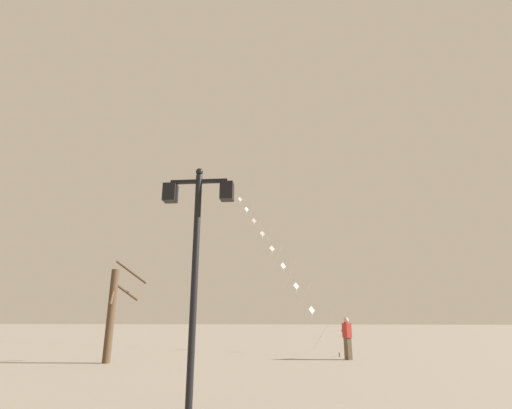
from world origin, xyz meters
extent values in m
plane|color=gray|center=(0.00, 20.00, 0.00)|extent=(160.00, 160.00, 0.00)
cylinder|color=black|center=(-2.42, 7.64, 2.38)|extent=(0.14, 0.14, 4.76)
sphere|color=black|center=(-2.42, 7.64, 4.84)|extent=(0.16, 0.16, 0.16)
cube|color=black|center=(-2.42, 7.64, 4.61)|extent=(1.27, 0.08, 0.08)
cube|color=black|center=(-3.05, 7.64, 4.36)|extent=(0.28, 0.28, 0.40)
cube|color=beige|center=(-3.05, 7.64, 4.36)|extent=(0.19, 0.19, 0.30)
cube|color=black|center=(-1.79, 7.64, 4.36)|extent=(0.28, 0.28, 0.40)
cube|color=beige|center=(-1.79, 7.64, 4.36)|extent=(0.19, 0.19, 0.30)
cylinder|color=brown|center=(1.70, 18.57, 0.09)|extent=(0.06, 0.06, 0.18)
cylinder|color=silver|center=(1.17, 19.62, 1.13)|extent=(1.08, 2.12, 1.92)
cylinder|color=silver|center=(0.27, 21.41, 2.77)|extent=(0.77, 1.51, 1.37)
cylinder|color=silver|center=(-0.48, 22.91, 4.12)|extent=(0.77, 1.51, 1.37)
cylinder|color=silver|center=(-1.23, 24.40, 5.48)|extent=(0.77, 1.51, 1.37)
cylinder|color=silver|center=(-1.98, 25.89, 6.84)|extent=(0.77, 1.51, 1.37)
cylinder|color=silver|center=(-2.73, 27.38, 8.20)|extent=(0.77, 1.51, 1.37)
cylinder|color=silver|center=(-3.48, 28.87, 9.55)|extent=(0.77, 1.51, 1.37)
cylinder|color=silver|center=(-4.23, 30.36, 10.91)|extent=(0.77, 1.51, 1.37)
cube|color=white|center=(0.65, 20.67, 2.09)|extent=(0.34, 0.24, 0.40)
cylinder|color=white|center=(0.65, 20.67, 1.81)|extent=(0.04, 0.04, 0.24)
cube|color=white|center=(-0.10, 22.16, 3.45)|extent=(0.35, 0.23, 0.40)
cylinder|color=white|center=(-0.10, 22.16, 3.16)|extent=(0.03, 0.04, 0.26)
cube|color=white|center=(-0.85, 23.65, 4.80)|extent=(0.35, 0.23, 0.40)
cylinder|color=white|center=(-0.85, 23.65, 4.54)|extent=(0.04, 0.05, 0.21)
cube|color=white|center=(-1.60, 25.14, 6.16)|extent=(0.37, 0.19, 0.40)
cylinder|color=white|center=(-1.60, 25.14, 5.86)|extent=(0.03, 0.04, 0.28)
cube|color=white|center=(-2.35, 26.63, 7.52)|extent=(0.38, 0.15, 0.40)
cylinder|color=white|center=(-2.35, 26.63, 7.25)|extent=(0.03, 0.05, 0.20)
cube|color=white|center=(-3.10, 28.12, 8.87)|extent=(0.39, 0.14, 0.40)
cylinder|color=white|center=(-3.10, 28.12, 8.61)|extent=(0.02, 0.03, 0.22)
cube|color=white|center=(-3.85, 29.61, 10.23)|extent=(0.32, 0.26, 0.40)
cylinder|color=white|center=(-3.85, 29.61, 9.91)|extent=(0.03, 0.03, 0.31)
cube|color=white|center=(-4.60, 31.10, 11.59)|extent=(0.37, 0.18, 0.40)
cylinder|color=white|center=(-4.60, 31.10, 11.29)|extent=(0.03, 0.03, 0.27)
cube|color=brown|center=(1.93, 17.33, 0.45)|extent=(0.31, 0.36, 0.90)
cube|color=#B22D26|center=(1.93, 17.33, 1.18)|extent=(0.38, 0.45, 0.60)
sphere|color=tan|center=(1.93, 17.33, 1.60)|extent=(0.22, 0.22, 0.22)
cylinder|color=#B22D26|center=(1.84, 17.53, 1.35)|extent=(0.24, 0.39, 0.50)
cylinder|color=#4C3826|center=(-7.70, 15.22, 1.81)|extent=(0.31, 0.31, 3.63)
cylinder|color=#4C3826|center=(-7.54, 14.82, 2.48)|extent=(0.44, 0.90, 0.71)
cylinder|color=#4C3826|center=(-7.11, 15.46, 3.54)|extent=(1.25, 0.59, 0.95)
cylinder|color=#4C3826|center=(-7.33, 15.61, 2.76)|extent=(0.84, 0.90, 0.75)
camera|label=1|loc=(-0.47, -0.12, 1.72)|focal=26.59mm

